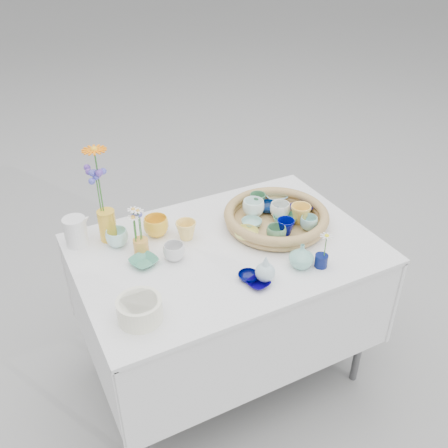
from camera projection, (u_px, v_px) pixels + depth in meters
name	position (u px, v px, depth m)	size (l,w,h in m)	color
ground	(226.00, 369.00, 2.54)	(80.00, 80.00, 0.00)	gray
display_table	(226.00, 369.00, 2.54)	(1.26, 0.86, 0.77)	white
wicker_tray	(276.00, 218.00, 2.25)	(0.47, 0.47, 0.08)	#977447
tray_ceramic_0	(268.00, 207.00, 2.34)	(0.10, 0.10, 0.03)	#031A4C
tray_ceramic_1	(300.00, 209.00, 2.33)	(0.10, 0.10, 0.03)	#110F49
tray_ceramic_2	(300.00, 214.00, 2.24)	(0.09, 0.09, 0.08)	#FDC54F
tray_ceramic_3	(285.00, 219.00, 2.25)	(0.11, 0.11, 0.03)	#50997A
tray_ceramic_4	(276.00, 233.00, 2.12)	(0.09, 0.09, 0.07)	#548B63
tray_ceramic_5	(252.00, 223.00, 2.22)	(0.09, 0.09, 0.03)	#93C7BA
tray_ceramic_6	(253.00, 208.00, 2.29)	(0.10, 0.10, 0.08)	white
tray_ceramic_7	(280.00, 210.00, 2.27)	(0.09, 0.09, 0.07)	white
tray_ceramic_8	(276.00, 196.00, 2.43)	(0.11, 0.11, 0.03)	#87C3E5
tray_ceramic_9	(285.00, 227.00, 2.16)	(0.08, 0.08, 0.07)	#00056E
tray_ceramic_10	(246.00, 234.00, 2.15)	(0.11, 0.11, 0.03)	#E6E365
tray_ceramic_11	(309.00, 223.00, 2.19)	(0.08, 0.08, 0.06)	#93CDC9
tray_ceramic_12	(258.00, 201.00, 2.35)	(0.08, 0.08, 0.07)	#3A7149
loose_ceramic_0	(156.00, 226.00, 2.18)	(0.11, 0.11, 0.09)	yellow
loose_ceramic_1	(186.00, 230.00, 2.16)	(0.09, 0.09, 0.08)	#FFD76C
loose_ceramic_2	(144.00, 262.00, 2.02)	(0.11, 0.11, 0.03)	#469274
loose_ceramic_3	(174.00, 252.00, 2.04)	(0.09, 0.09, 0.07)	silver
loose_ceramic_4	(248.00, 277.00, 1.94)	(0.08, 0.08, 0.03)	#000341
loose_ceramic_5	(117.00, 238.00, 2.12)	(0.09, 0.09, 0.07)	#AEE6DD
loose_ceramic_6	(258.00, 284.00, 1.91)	(0.09, 0.09, 0.02)	#070050
fluted_bowl	(140.00, 310.00, 1.74)	(0.16, 0.16, 0.08)	#EAE9CA
bud_vase_paleblue	(265.00, 268.00, 1.91)	(0.08, 0.08, 0.12)	#A8C3CA
bud_vase_seafoam	(302.00, 256.00, 1.99)	(0.10, 0.10, 0.10)	#79BBAB
bud_vase_cobalt	(321.00, 261.00, 2.00)	(0.05, 0.05, 0.05)	#08124C
single_daisy	(325.00, 246.00, 1.96)	(0.06, 0.06, 0.11)	white
tall_vase_yellow	(107.00, 225.00, 2.14)	(0.08, 0.08, 0.14)	gold
gerbera	(99.00, 181.00, 2.03)	(0.11, 0.11, 0.30)	orange
hydrangea	(98.00, 193.00, 2.06)	(0.07, 0.07, 0.24)	#643DB1
white_pitcher	(76.00, 232.00, 2.11)	(0.13, 0.10, 0.13)	silver
daisy_cup	(141.00, 246.00, 2.07)	(0.06, 0.06, 0.07)	gold
daisy_posy	(136.00, 224.00, 2.02)	(0.08, 0.08, 0.15)	white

